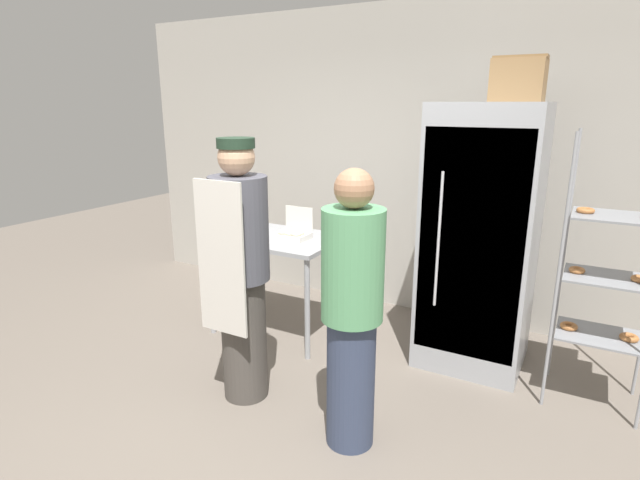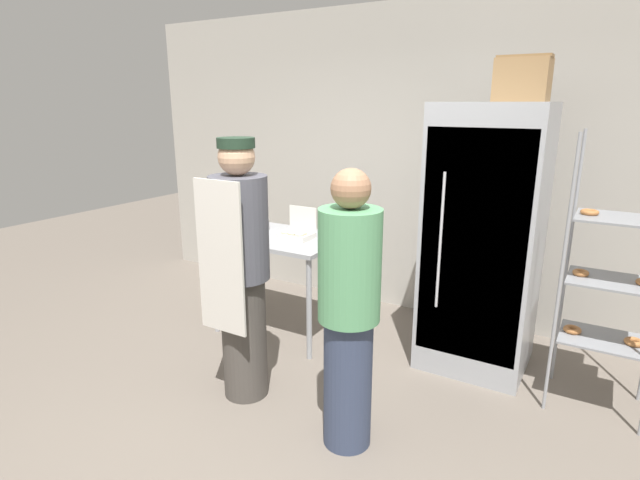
{
  "view_description": "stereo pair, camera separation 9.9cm",
  "coord_description": "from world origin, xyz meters",
  "views": [
    {
      "loc": [
        1.43,
        -2.11,
        1.98
      ],
      "look_at": [
        -0.1,
        0.65,
        1.11
      ],
      "focal_mm": 28.0,
      "sensor_mm": 36.0,
      "label": 1
    },
    {
      "loc": [
        1.51,
        -2.06,
        1.98
      ],
      "look_at": [
        -0.1,
        0.65,
        1.11
      ],
      "focal_mm": 28.0,
      "sensor_mm": 36.0,
      "label": 2
    }
  ],
  "objects": [
    {
      "name": "baking_rack",
      "position": [
        1.59,
        1.44,
        0.89
      ],
      "size": [
        0.57,
        0.46,
        1.82
      ],
      "color": "#93969B",
      "rests_on": "ground_plane"
    },
    {
      "name": "back_wall",
      "position": [
        0.0,
        2.43,
        1.43
      ],
      "size": [
        6.4,
        0.12,
        2.85
      ],
      "primitive_type": "cube",
      "color": "#ADA89E",
      "rests_on": "ground_plane"
    },
    {
      "name": "prep_counter",
      "position": [
        -0.89,
        1.33,
        0.77
      ],
      "size": [
        1.05,
        0.74,
        0.87
      ],
      "color": "#9EA0A5",
      "rests_on": "ground_plane"
    },
    {
      "name": "ground_plane",
      "position": [
        0.0,
        0.0,
        0.0
      ],
      "size": [
        14.0,
        14.0,
        0.0
      ],
      "primitive_type": "plane",
      "color": "#6B6056"
    },
    {
      "name": "donut_box",
      "position": [
        -0.73,
        1.33,
        0.92
      ],
      "size": [
        0.27,
        0.22,
        0.26
      ],
      "color": "silver",
      "rests_on": "prep_counter"
    },
    {
      "name": "person_customer",
      "position": [
        0.33,
        0.25,
        0.84
      ],
      "size": [
        0.35,
        0.35,
        1.65
      ],
      "color": "#333D56",
      "rests_on": "ground_plane"
    },
    {
      "name": "refrigerator",
      "position": [
        0.74,
        1.63,
        0.99
      ],
      "size": [
        0.77,
        0.77,
        1.99
      ],
      "color": "#9EA0A5",
      "rests_on": "ground_plane"
    },
    {
      "name": "blender_pitcher",
      "position": [
        -1.15,
        1.42,
        0.99
      ],
      "size": [
        0.12,
        0.12,
        0.27
      ],
      "color": "#99999E",
      "rests_on": "prep_counter"
    },
    {
      "name": "person_baker",
      "position": [
        -0.52,
        0.35,
        0.92
      ],
      "size": [
        0.38,
        0.39,
        1.77
      ],
      "color": "#47423D",
      "rests_on": "ground_plane"
    },
    {
      "name": "cardboard_storage_box",
      "position": [
        0.89,
        1.65,
        2.13
      ],
      "size": [
        0.35,
        0.27,
        0.3
      ],
      "color": "#937047",
      "rests_on": "refrigerator"
    }
  ]
}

